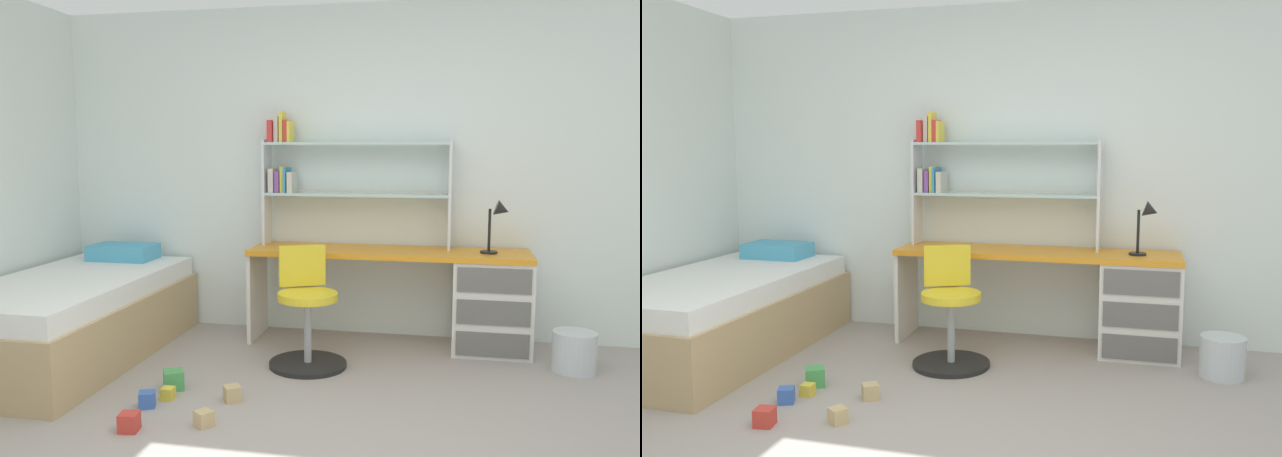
{
  "view_description": "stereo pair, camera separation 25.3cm",
  "coord_description": "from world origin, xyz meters",
  "views": [
    {
      "loc": [
        0.54,
        -2.52,
        1.44
      ],
      "look_at": [
        -0.28,
        1.44,
        0.95
      ],
      "focal_mm": 36.32,
      "sensor_mm": 36.0,
      "label": 1
    },
    {
      "loc": [
        0.78,
        -2.47,
        1.44
      ],
      "look_at": [
        -0.28,
        1.44,
        0.95
      ],
      "focal_mm": 36.32,
      "sensor_mm": 36.0,
      "label": 2
    }
  ],
  "objects": [
    {
      "name": "room_shell",
      "position": [
        -1.27,
        1.26,
        1.27
      ],
      "size": [
        6.16,
        5.88,
        2.54
      ],
      "color": "silver",
      "rests_on": "ground_plane"
    },
    {
      "name": "desk",
      "position": [
        0.62,
        2.16,
        0.4
      ],
      "size": [
        2.04,
        0.51,
        0.71
      ],
      "color": "orange",
      "rests_on": "ground_plane"
    },
    {
      "name": "bookshelf_hutch",
      "position": [
        -0.36,
        2.3,
        1.28
      ],
      "size": [
        1.41,
        0.22,
        1.01
      ],
      "color": "silver",
      "rests_on": "desk"
    },
    {
      "name": "desk_lamp",
      "position": [
        0.85,
        2.11,
        0.97
      ],
      "size": [
        0.2,
        0.17,
        0.38
      ],
      "color": "black",
      "rests_on": "desk"
    },
    {
      "name": "swivel_chair",
      "position": [
        -0.4,
        1.59,
        0.31
      ],
      "size": [
        0.52,
        0.52,
        0.79
      ],
      "color": "black",
      "rests_on": "ground_plane"
    },
    {
      "name": "bed_platform",
      "position": [
        -2.04,
        1.43,
        0.28
      ],
      "size": [
        1.04,
        2.0,
        0.68
      ],
      "color": "tan",
      "rests_on": "ground_plane"
    },
    {
      "name": "waste_bin",
      "position": [
        1.34,
        1.81,
        0.13
      ],
      "size": [
        0.28,
        0.28,
        0.26
      ],
      "primitive_type": "cylinder",
      "color": "silver",
      "rests_on": "ground_plane"
    },
    {
      "name": "toy_block_yellow_0",
      "position": [
        -1.06,
        0.83,
        0.04
      ],
      "size": [
        0.07,
        0.07,
        0.07
      ],
      "primitive_type": "cube",
      "rotation": [
        0.0,
        0.0,
        1.59
      ],
      "color": "gold",
      "rests_on": "ground_plane"
    },
    {
      "name": "toy_block_red_1",
      "position": [
        -1.07,
        0.39,
        0.05
      ],
      "size": [
        0.11,
        0.11,
        0.1
      ],
      "primitive_type": "cube",
      "rotation": [
        0.0,
        0.0,
        1.72
      ],
      "color": "red",
      "rests_on": "ground_plane"
    },
    {
      "name": "toy_block_blue_2",
      "position": [
        -1.12,
        0.7,
        0.04
      ],
      "size": [
        0.11,
        0.11,
        0.09
      ],
      "primitive_type": "cube",
      "rotation": [
        0.0,
        0.0,
        1.96
      ],
      "color": "#3860B7",
      "rests_on": "ground_plane"
    },
    {
      "name": "toy_block_natural_3",
      "position": [
        -0.71,
        0.52,
        0.04
      ],
      "size": [
        0.12,
        0.12,
        0.08
      ],
      "primitive_type": "cube",
      "rotation": [
        0.0,
        0.0,
        0.96
      ],
      "color": "tan",
      "rests_on": "ground_plane"
    },
    {
      "name": "toy_block_green_4",
      "position": [
        -1.09,
        0.98,
        0.06
      ],
      "size": [
        0.16,
        0.16,
        0.12
      ],
      "primitive_type": "cube",
      "rotation": [
        0.0,
        0.0,
        2.08
      ],
      "color": "#479E51",
      "rests_on": "ground_plane"
    },
    {
      "name": "toy_block_natural_5",
      "position": [
        -0.68,
        0.88,
        0.05
      ],
      "size": [
        0.12,
        0.12,
        0.09
      ],
      "primitive_type": "cube",
      "rotation": [
        0.0,
        0.0,
        0.58
      ],
      "color": "tan",
      "rests_on": "ground_plane"
    }
  ]
}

